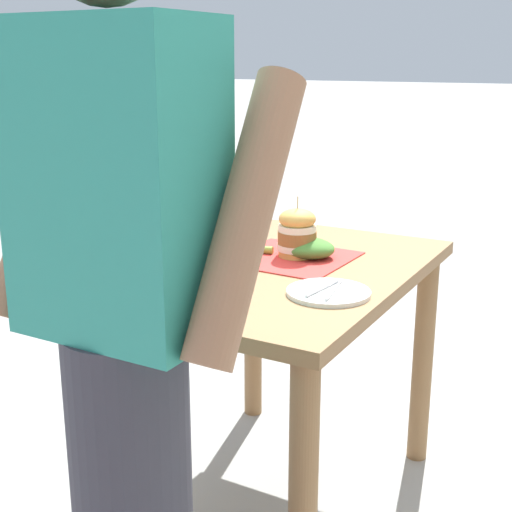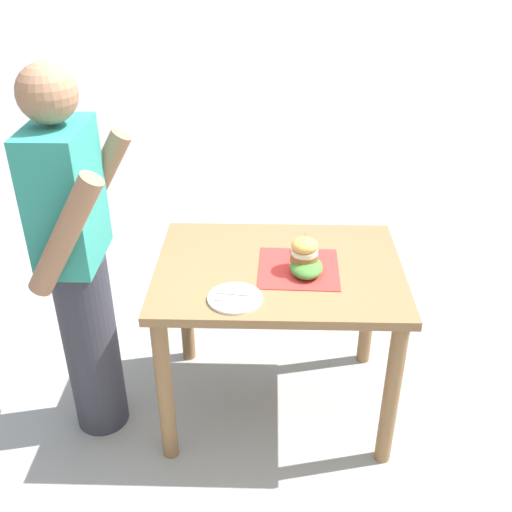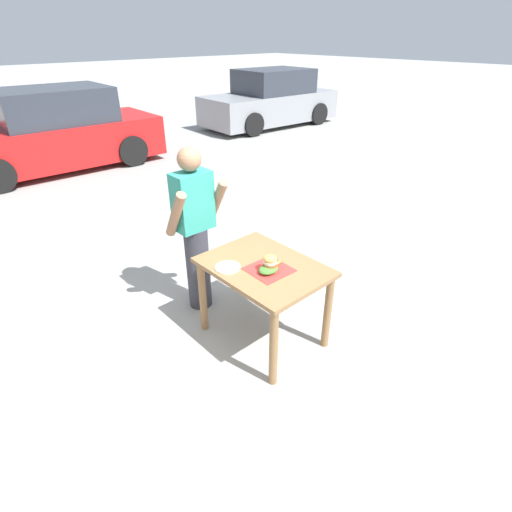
% 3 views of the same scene
% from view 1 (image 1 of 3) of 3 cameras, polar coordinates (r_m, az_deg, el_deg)
% --- Properties ---
extents(ground_plane, '(80.00, 80.00, 0.00)m').
position_cam_1_polar(ground_plane, '(2.47, 1.21, -18.71)').
color(ground_plane, '#9E9E99').
extents(patio_table, '(0.80, 1.08, 0.80)m').
position_cam_1_polar(patio_table, '(2.17, 1.30, -4.22)').
color(patio_table, olive).
rests_on(patio_table, ground).
extents(serving_paper, '(0.35, 0.35, 0.00)m').
position_cam_1_polar(serving_paper, '(2.19, 2.84, -0.14)').
color(serving_paper, red).
rests_on(serving_paper, patio_table).
extents(sandwich, '(0.12, 0.12, 0.19)m').
position_cam_1_polar(sandwich, '(2.18, 3.31, 1.89)').
color(sandwich, gold).
rests_on(sandwich, serving_paper).
extents(pickle_spear, '(0.09, 0.04, 0.02)m').
position_cam_1_polar(pickle_spear, '(2.23, 0.23, 0.54)').
color(pickle_spear, '#8EA83D').
rests_on(pickle_spear, serving_paper).
extents(side_plate_with_forks, '(0.22, 0.22, 0.02)m').
position_cam_1_polar(side_plate_with_forks, '(1.86, 5.82, -2.91)').
color(side_plate_with_forks, white).
rests_on(side_plate_with_forks, patio_table).
extents(side_salad, '(0.18, 0.14, 0.06)m').
position_cam_1_polar(side_salad, '(2.19, 4.05, 0.67)').
color(side_salad, '#477F33').
rests_on(side_salad, patio_table).
extents(diner_across_table, '(0.55, 0.35, 1.69)m').
position_cam_1_polar(diner_across_table, '(1.37, -10.38, -6.36)').
color(diner_across_table, '#33333D').
rests_on(diner_across_table, ground).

